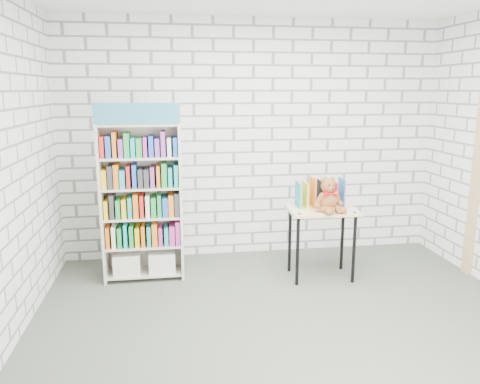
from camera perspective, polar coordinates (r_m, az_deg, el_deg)
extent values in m
plane|color=#464D41|center=(4.15, 6.52, -16.40)|extent=(4.50, 4.50, 0.00)
cube|color=silver|center=(5.62, 1.59, 6.34)|extent=(4.50, 0.02, 2.80)
cube|color=silver|center=(1.89, 23.51, -6.93)|extent=(4.50, 0.02, 2.80)
cube|color=beige|center=(5.04, -16.40, -1.44)|extent=(0.03, 0.32, 1.66)
cube|color=beige|center=(4.99, -7.23, -1.16)|extent=(0.03, 0.32, 1.66)
cube|color=beige|center=(5.15, -11.75, -0.91)|extent=(0.83, 0.02, 1.66)
cube|color=teal|center=(4.72, -12.44, 9.34)|extent=(0.83, 0.02, 0.20)
cube|color=beige|center=(5.23, -11.46, -9.59)|extent=(0.78, 0.30, 0.02)
cube|color=beige|center=(5.13, -11.61, -6.33)|extent=(0.78, 0.30, 0.02)
cube|color=beige|center=(5.04, -11.76, -2.94)|extent=(0.78, 0.30, 0.02)
cube|color=beige|center=(4.96, -11.92, 0.56)|extent=(0.78, 0.30, 0.02)
cube|color=beige|center=(4.91, -12.09, 4.15)|extent=(0.78, 0.30, 0.02)
cube|color=beige|center=(4.87, -12.26, 8.02)|extent=(0.78, 0.30, 0.02)
cube|color=silver|center=(5.20, -13.57, -8.37)|extent=(0.28, 0.26, 0.22)
cube|color=silver|center=(5.18, -9.46, -8.28)|extent=(0.28, 0.26, 0.22)
cube|color=#333338|center=(5.08, -11.68, -5.05)|extent=(0.78, 0.26, 0.22)
cube|color=red|center=(5.00, -11.83, -1.61)|extent=(0.78, 0.26, 0.22)
cube|color=yellow|center=(4.93, -11.99, 1.93)|extent=(0.78, 0.26, 0.22)
cube|color=blue|center=(4.88, -12.16, 5.56)|extent=(0.78, 0.26, 0.22)
cube|color=#DEC385|center=(5.01, 9.99, -2.20)|extent=(0.73, 0.52, 0.03)
cylinder|color=black|center=(4.87, 7.03, -7.21)|extent=(0.03, 0.03, 0.73)
cylinder|color=black|center=(5.22, 6.09, -5.83)|extent=(0.03, 0.03, 0.73)
cylinder|color=black|center=(5.04, 13.72, -6.82)|extent=(0.03, 0.03, 0.73)
cylinder|color=black|center=(5.38, 12.36, -5.51)|extent=(0.03, 0.03, 0.73)
cylinder|color=black|center=(4.77, 7.25, -2.70)|extent=(0.05, 0.05, 0.01)
cylinder|color=black|center=(4.93, 13.79, -2.45)|extent=(0.05, 0.05, 0.01)
cube|color=teal|center=(5.02, 7.08, -0.16)|extent=(0.02, 0.22, 0.29)
cube|color=yellow|center=(5.04, 7.96, -0.14)|extent=(0.02, 0.22, 0.29)
cube|color=orange|center=(5.06, 8.84, -0.12)|extent=(0.02, 0.22, 0.29)
cube|color=black|center=(5.08, 9.71, -0.10)|extent=(0.02, 0.22, 0.29)
cube|color=silver|center=(5.10, 10.57, -0.08)|extent=(0.02, 0.22, 0.29)
cube|color=red|center=(5.13, 11.43, -0.05)|extent=(0.02, 0.22, 0.29)
cube|color=#316EB9|center=(5.15, 12.27, -0.03)|extent=(0.02, 0.22, 0.29)
ellipsoid|color=brown|center=(4.91, 10.59, -1.07)|extent=(0.21, 0.18, 0.21)
sphere|color=brown|center=(4.87, 10.69, 0.74)|extent=(0.15, 0.15, 0.15)
sphere|color=brown|center=(4.84, 10.07, 1.43)|extent=(0.06, 0.06, 0.06)
sphere|color=brown|center=(4.90, 11.18, 1.51)|extent=(0.06, 0.06, 0.06)
sphere|color=brown|center=(4.83, 11.05, 0.38)|extent=(0.06, 0.06, 0.06)
sphere|color=black|center=(4.80, 10.81, 0.82)|extent=(0.02, 0.02, 0.02)
sphere|color=black|center=(4.83, 11.34, 0.86)|extent=(0.02, 0.02, 0.02)
sphere|color=black|center=(4.80, 11.22, 0.37)|extent=(0.02, 0.02, 0.02)
cylinder|color=brown|center=(4.83, 9.66, -0.89)|extent=(0.11, 0.08, 0.15)
cylinder|color=brown|center=(4.94, 11.76, -0.68)|extent=(0.11, 0.10, 0.15)
sphere|color=brown|center=(4.82, 9.42, -1.65)|extent=(0.06, 0.06, 0.06)
sphere|color=brown|center=(4.96, 12.11, -1.36)|extent=(0.06, 0.06, 0.06)
cylinder|color=brown|center=(4.81, 10.59, -2.16)|extent=(0.13, 0.17, 0.08)
cylinder|color=brown|center=(4.87, 11.80, -2.02)|extent=(0.08, 0.16, 0.08)
sphere|color=brown|center=(4.74, 10.77, -2.44)|extent=(0.07, 0.07, 0.07)
sphere|color=brown|center=(4.83, 12.49, -2.24)|extent=(0.07, 0.07, 0.07)
cone|color=red|center=(4.82, 10.66, -0.23)|extent=(0.07, 0.07, 0.06)
cone|color=red|center=(4.86, 11.36, -0.16)|extent=(0.07, 0.07, 0.06)
sphere|color=red|center=(4.84, 11.03, -0.20)|extent=(0.03, 0.03, 0.03)
cube|color=tan|center=(5.57, 26.82, 1.31)|extent=(0.05, 0.12, 2.10)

